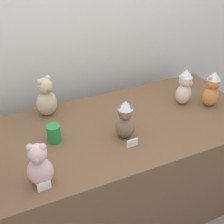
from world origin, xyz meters
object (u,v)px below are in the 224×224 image
teddy_bear_sand (46,98)px  party_cup_green (54,134)px  teddy_bear_mocha (125,120)px  teddy_bear_blush (39,166)px  display_table (112,170)px  teddy_bear_ginger (212,90)px  teddy_bear_cream (184,87)px

teddy_bear_sand → party_cup_green: size_ratio=2.51×
teddy_bear_mocha → teddy_bear_blush: size_ratio=1.01×
display_table → party_cup_green: size_ratio=17.17×
teddy_bear_sand → teddy_bear_blush: bearing=-132.7°
teddy_bear_mocha → teddy_bear_ginger: (0.70, 0.08, 0.00)m
display_table → teddy_bear_cream: bearing=6.6°
display_table → teddy_bear_sand: (-0.33, 0.32, 0.50)m
teddy_bear_mocha → teddy_bear_cream: teddy_bear_cream is taller
teddy_bear_cream → teddy_bear_ginger: bearing=-56.1°
display_table → party_cup_green: (-0.36, 0.02, 0.42)m
display_table → teddy_bear_mocha: teddy_bear_mocha is taller
display_table → teddy_bear_blush: size_ratio=7.52×
teddy_bear_sand → teddy_bear_ginger: teddy_bear_sand is taller
display_table → teddy_bear_cream: size_ratio=7.19×
display_table → teddy_bear_sand: size_ratio=6.84×
teddy_bear_blush → teddy_bear_ginger: 1.27m
teddy_bear_blush → teddy_bear_ginger: teddy_bear_ginger is taller
teddy_bear_ginger → teddy_bear_cream: (-0.15, 0.10, 0.00)m
teddy_bear_mocha → party_cup_green: teddy_bear_mocha is taller
teddy_bear_cream → teddy_bear_blush: bearing=175.4°
teddy_bear_mocha → teddy_bear_cream: 0.57m
teddy_bear_sand → teddy_bear_mocha: bearing=-75.6°
teddy_bear_mocha → teddy_bear_cream: bearing=46.9°
teddy_bear_mocha → teddy_bear_ginger: bearing=35.0°
teddy_bear_ginger → teddy_bear_blush: bearing=-171.2°
display_table → teddy_bear_ginger: teddy_bear_ginger is taller
display_table → party_cup_green: party_cup_green is taller
teddy_bear_mocha → teddy_bear_blush: teddy_bear_mocha is taller
teddy_bear_mocha → teddy_bear_blush: bearing=-134.1°
display_table → teddy_bear_sand: bearing=135.6°
teddy_bear_mocha → party_cup_green: 0.43m
display_table → teddy_bear_ginger: (0.73, -0.04, 0.50)m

